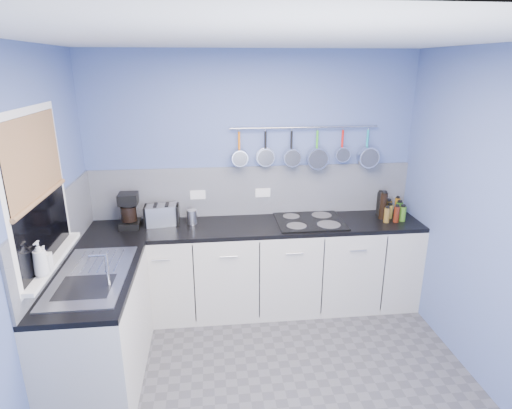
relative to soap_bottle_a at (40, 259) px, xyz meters
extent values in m
cube|color=#47474C|center=(1.53, -0.05, -1.18)|extent=(3.20, 3.00, 0.02)
cube|color=white|center=(1.53, -0.05, 1.34)|extent=(3.20, 3.00, 0.02)
cube|color=#4E619C|center=(1.53, 1.46, 0.08)|extent=(3.20, 0.02, 2.50)
cube|color=#4E619C|center=(-0.08, -0.05, 0.08)|extent=(0.02, 3.00, 2.50)
cube|color=#4E619C|center=(3.14, -0.05, 0.08)|extent=(0.02, 3.00, 2.50)
cube|color=#90939E|center=(1.53, 1.44, -0.02)|extent=(3.20, 0.02, 0.50)
cube|color=#90939E|center=(-0.06, 0.55, -0.02)|extent=(0.02, 1.80, 0.50)
cube|color=beige|center=(1.53, 1.15, -0.74)|extent=(3.20, 0.60, 0.86)
cube|color=black|center=(1.53, 1.15, -0.29)|extent=(3.20, 0.60, 0.04)
cube|color=beige|center=(0.23, 0.25, -0.74)|extent=(0.60, 1.20, 0.86)
cube|color=black|center=(0.23, 0.25, -0.29)|extent=(0.60, 1.20, 0.04)
cube|color=white|center=(-0.05, 0.25, 0.38)|extent=(0.01, 1.00, 1.10)
cube|color=black|center=(-0.04, 0.25, 0.38)|extent=(0.01, 0.90, 1.00)
cube|color=#AD734A|center=(-0.03, 0.25, 0.61)|extent=(0.01, 0.90, 0.55)
cube|color=white|center=(-0.02, 0.25, -0.13)|extent=(0.10, 0.98, 0.03)
cube|color=silver|center=(0.23, 0.25, -0.27)|extent=(0.50, 0.95, 0.01)
cube|color=white|center=(0.98, 1.43, -0.04)|extent=(0.15, 0.01, 0.09)
cube|color=white|center=(1.63, 1.43, -0.04)|extent=(0.15, 0.01, 0.09)
cylinder|color=silver|center=(2.03, 1.40, 0.61)|extent=(1.45, 0.02, 0.02)
imported|color=white|center=(0.00, 0.00, 0.00)|extent=(0.10, 0.10, 0.24)
imported|color=white|center=(0.00, 0.07, -0.03)|extent=(0.08, 0.08, 0.17)
cylinder|color=white|center=(0.33, 1.24, -0.15)|extent=(0.13, 0.13, 0.24)
cube|color=silver|center=(0.64, 1.25, -0.17)|extent=(0.32, 0.22, 0.19)
cylinder|color=silver|center=(0.92, 1.24, -0.20)|extent=(0.12, 0.12, 0.14)
cube|color=black|center=(2.06, 1.17, -0.26)|extent=(0.65, 0.57, 0.01)
cylinder|color=#8C5914|center=(2.98, 1.26, -0.18)|extent=(0.05, 0.05, 0.18)
cylinder|color=brown|center=(2.89, 1.26, -0.19)|extent=(0.07, 0.07, 0.15)
cylinder|color=black|center=(2.81, 1.29, -0.15)|extent=(0.07, 0.07, 0.23)
cylinder|color=#265919|center=(2.97, 1.19, -0.19)|extent=(0.07, 0.07, 0.16)
cylinder|color=olive|center=(2.87, 1.19, -0.20)|extent=(0.06, 0.06, 0.13)
cylinder|color=black|center=(2.79, 1.17, -0.14)|extent=(0.07, 0.07, 0.27)
cylinder|color=#3F721E|center=(2.96, 1.09, -0.20)|extent=(0.06, 0.06, 0.15)
cylinder|color=#4C190C|center=(2.89, 1.06, -0.19)|extent=(0.05, 0.05, 0.16)
cylinder|color=brown|center=(2.80, 1.07, -0.20)|extent=(0.06, 0.06, 0.15)
camera|label=1|loc=(1.11, -2.60, 1.19)|focal=29.60mm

